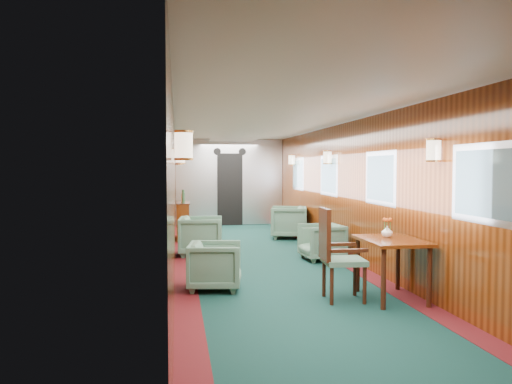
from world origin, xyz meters
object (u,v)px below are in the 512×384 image
at_px(dining_table, 392,249).
at_px(credenza, 183,220).
at_px(side_chair, 335,251).
at_px(armchair_left_far, 201,236).
at_px(armchair_left_near, 215,266).
at_px(armchair_right_far, 289,222).
at_px(armchair_right_near, 322,242).

bearing_deg(dining_table, credenza, 114.78).
distance_m(side_chair, armchair_left_far, 3.68).
bearing_deg(side_chair, armchair_left_near, 154.38).
bearing_deg(credenza, armchair_left_near, -85.50).
bearing_deg(dining_table, side_chair, 176.85).
height_order(dining_table, armchair_left_far, dining_table).
relative_size(side_chair, credenza, 1.01).
bearing_deg(armchair_right_far, dining_table, 14.57).
xyz_separation_m(armchair_left_near, armchair_left_far, (-0.06, 2.59, 0.04)).
bearing_deg(dining_table, armchair_left_near, 159.17).
xyz_separation_m(dining_table, armchair_left_near, (-2.09, 0.83, -0.31)).
height_order(armchair_left_far, armchair_right_near, armchair_left_far).
bearing_deg(armchair_right_near, armchair_right_far, 174.04).
distance_m(credenza, armchair_right_near, 3.73).
relative_size(armchair_left_near, armchair_right_near, 0.99).
xyz_separation_m(side_chair, armchair_right_far, (0.63, 5.29, -0.24)).
distance_m(credenza, armchair_right_far, 2.39).
bearing_deg(credenza, armchair_right_near, -50.75).
bearing_deg(dining_table, armchair_right_far, 91.55).
relative_size(credenza, armchair_left_far, 1.41).
xyz_separation_m(dining_table, side_chair, (-0.70, 0.05, -0.01)).
distance_m(dining_table, credenza, 6.04).
bearing_deg(armchair_right_far, armchair_right_near, 13.25).
bearing_deg(armchair_left_far, armchair_left_near, -173.39).
height_order(dining_table, armchair_right_near, dining_table).
distance_m(dining_table, armchair_left_near, 2.26).
height_order(armchair_right_near, armchair_right_far, armchair_right_far).
bearing_deg(armchair_right_near, armchair_left_far, -116.57).
xyz_separation_m(dining_table, armchair_right_near, (-0.10, 2.63, -0.30)).
xyz_separation_m(dining_table, credenza, (-2.45, 5.51, -0.19)).
xyz_separation_m(armchair_left_far, armchair_right_near, (2.04, -0.79, -0.04)).
distance_m(armchair_left_near, armchair_right_near, 2.68).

